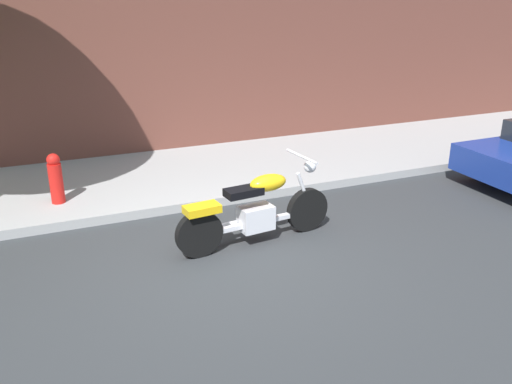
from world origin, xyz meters
The scene contains 4 objects.
ground_plane centered at (0.00, 0.00, 0.00)m, with size 60.00×60.00×0.00m, color #303335.
sidewalk centered at (0.00, 3.25, 0.07)m, with size 24.78×2.96×0.14m, color #9D9D9D.
motorcycle centered at (0.49, 0.40, 0.46)m, with size 2.23×0.70×1.11m.
fire_hydrant centered at (-1.82, 2.55, 0.46)m, with size 0.20×0.20×0.91m.
Camera 1 is at (-2.06, -5.63, 3.19)m, focal length 38.32 mm.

